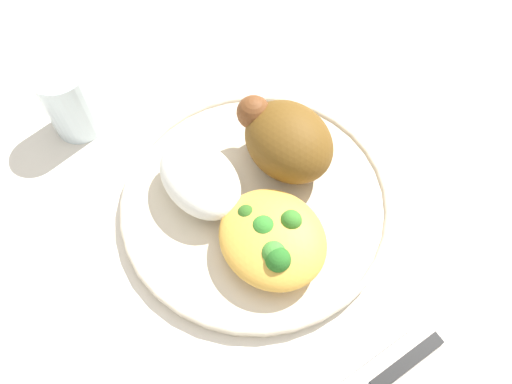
% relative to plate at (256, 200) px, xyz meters
% --- Properties ---
extents(ground_plane, '(2.00, 2.00, 0.00)m').
position_rel_plate_xyz_m(ground_plane, '(0.00, 0.00, -0.01)').
color(ground_plane, silver).
extents(plate, '(0.29, 0.29, 0.02)m').
position_rel_plate_xyz_m(plate, '(0.00, 0.00, 0.00)').
color(plate, beige).
rests_on(plate, ground_plane).
extents(roasted_chicken, '(0.11, 0.08, 0.07)m').
position_rel_plate_xyz_m(roasted_chicken, '(0.02, -0.05, 0.04)').
color(roasted_chicken, brown).
rests_on(roasted_chicken, plate).
extents(rice_pile, '(0.10, 0.07, 0.04)m').
position_rel_plate_xyz_m(rice_pile, '(0.04, 0.04, 0.03)').
color(rice_pile, white).
rests_on(rice_pile, plate).
extents(mac_cheese_with_broccoli, '(0.11, 0.10, 0.04)m').
position_rel_plate_xyz_m(mac_cheese_with_broccoli, '(-0.05, 0.02, 0.03)').
color(mac_cheese_with_broccoli, gold).
rests_on(mac_cheese_with_broccoli, plate).
extents(fork, '(0.02, 0.14, 0.01)m').
position_rel_plate_xyz_m(fork, '(-0.19, 0.04, -0.01)').
color(fork, '#B2B2B7').
rests_on(fork, ground_plane).
extents(water_glass, '(0.06, 0.06, 0.08)m').
position_rel_plate_xyz_m(water_glass, '(0.21, 0.10, 0.03)').
color(water_glass, silver).
rests_on(water_glass, ground_plane).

